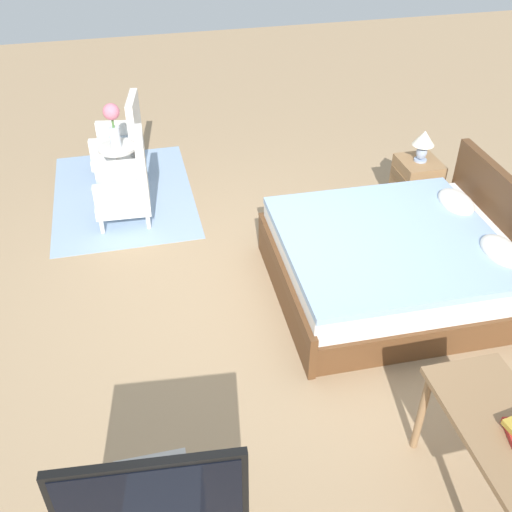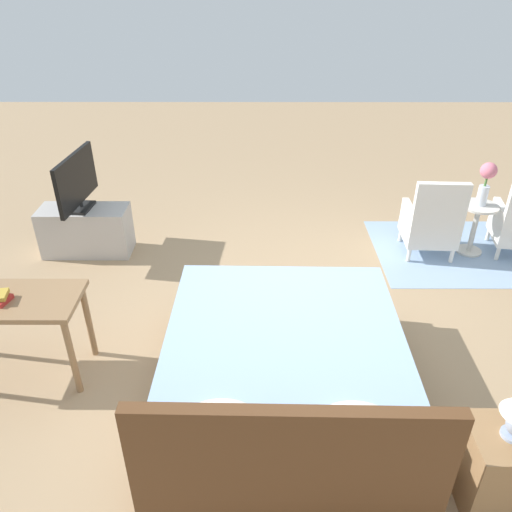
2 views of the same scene
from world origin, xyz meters
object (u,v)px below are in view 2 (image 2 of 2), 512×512
object	(u,v)px
armchair_by_window_right	(431,224)
flower_vase	(486,180)
tv_stand	(86,231)
bed	(284,375)
nightstand	(499,467)
tv_flatscreen	(76,181)
side_table	(475,223)
vanity_desk	(11,310)

from	to	relation	value
armchair_by_window_right	flower_vase	size ratio (longest dim) A/B	1.93
tv_stand	bed	bearing A→B (deg)	132.76
bed	nightstand	bearing A→B (deg)	149.20
bed	tv_flatscreen	bearing A→B (deg)	-47.21
side_table	tv_stand	xyz separation A→B (m)	(4.30, 0.00, -0.10)
flower_vase	tv_flatscreen	distance (m)	4.30
vanity_desk	flower_vase	bearing A→B (deg)	-155.58
tv_stand	tv_flatscreen	xyz separation A→B (m)	(0.00, -0.00, 0.58)
tv_stand	nightstand	bearing A→B (deg)	137.98
side_table	tv_stand	distance (m)	4.30
bed	tv_stand	xyz separation A→B (m)	(2.09, -2.26, -0.03)
side_table	nightstand	xyz separation A→B (m)	(0.97, 3.01, -0.09)
nightstand	tv_flatscreen	distance (m)	4.53
bed	vanity_desk	world-z (taller)	bed
side_table	nightstand	bearing A→B (deg)	72.14
armchair_by_window_right	nightstand	distance (m)	2.99
vanity_desk	tv_stand	bearing A→B (deg)	-88.01
side_table	armchair_by_window_right	bearing A→B (deg)	6.30
flower_vase	nightstand	bearing A→B (deg)	72.14
side_table	tv_flatscreen	distance (m)	4.33
bed	tv_stand	bearing A→B (deg)	-47.24
tv_stand	flower_vase	bearing A→B (deg)	-179.97
bed	flower_vase	world-z (taller)	flower_vase
tv_flatscreen	armchair_by_window_right	bearing A→B (deg)	179.19
armchair_by_window_right	side_table	bearing A→B (deg)	-173.70
flower_vase	tv_stand	distance (m)	4.34
flower_vase	tv_flatscreen	world-z (taller)	tv_flatscreen
nightstand	bed	bearing A→B (deg)	-30.80
armchair_by_window_right	vanity_desk	distance (m)	4.18
bed	armchair_by_window_right	distance (m)	2.79
side_table	tv_flatscreen	world-z (taller)	tv_flatscreen
vanity_desk	side_table	bearing A→B (deg)	-155.58
side_table	nightstand	size ratio (longest dim) A/B	1.05
bed	side_table	distance (m)	3.17
side_table	vanity_desk	distance (m)	4.66
flower_vase	vanity_desk	xyz separation A→B (m)	(4.24, 1.92, -0.26)
armchair_by_window_right	flower_vase	xyz separation A→B (m)	(-0.51, -0.06, 0.49)
tv_flatscreen	nightstand	bearing A→B (deg)	138.00
bed	flower_vase	xyz separation A→B (m)	(-2.21, -2.27, 0.58)
flower_vase	bed	bearing A→B (deg)	45.75
side_table	vanity_desk	xyz separation A→B (m)	(4.24, 1.92, 0.25)
nightstand	tv_flatscreen	xyz separation A→B (m)	(3.34, -3.00, 0.57)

